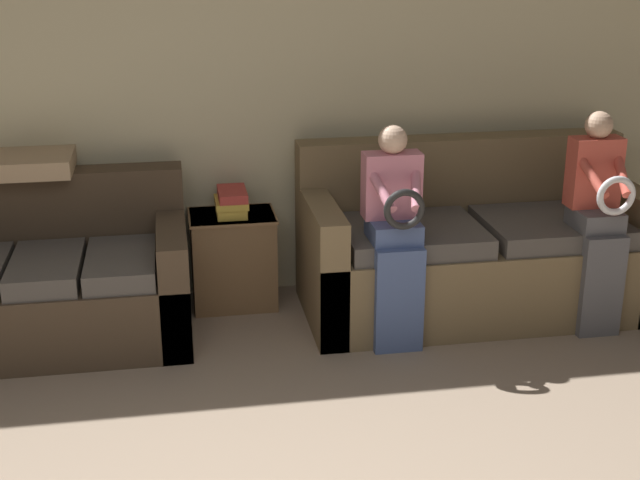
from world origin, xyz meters
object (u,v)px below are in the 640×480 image
Objects in this scene: child_right_seated at (598,214)px; book_stack at (232,202)px; child_left_seated at (395,229)px; couch_main at (472,251)px; side_shelf at (233,258)px; throw_pillow at (31,163)px; couch_side at (52,284)px.

book_stack is (-1.97, 0.65, -0.03)m from child_right_seated.
couch_main is at bearing 33.25° from child_left_seated.
child_right_seated is 2.11m from side_shelf.
throw_pillow is (-1.11, 0.03, 0.28)m from book_stack.
couch_main is at bearing -11.55° from side_shelf.
couch_side is (-2.41, 0.01, -0.04)m from couch_main.
couch_side reaches higher than book_stack.
child_left_seated is at bearing -179.87° from child_right_seated.
book_stack is (0.00, -0.01, 0.35)m from side_shelf.
throw_pillow is (-2.50, 0.30, 0.58)m from couch_main.
child_left_seated is 1.11m from side_shelf.
side_shelf is 1.28m from throw_pillow.
couch_main is 7.14× the size of book_stack.
side_shelf is at bearing 140.92° from child_left_seated.
couch_side is at bearing 179.87° from couch_main.
book_stack is (-1.39, 0.28, 0.30)m from couch_main.
couch_main and throw_pillow have the same top height.
child_right_seated is (0.58, -0.38, 0.32)m from couch_main.
couch_main is 3.52× the size of side_shelf.
couch_side is at bearing -164.70° from side_shelf.
side_shelf is 2.03× the size of book_stack.
child_right_seated is 3.16m from throw_pillow.
book_stack is 0.60× the size of throw_pillow.
couch_side reaches higher than side_shelf.
throw_pillow reaches higher than book_stack.
couch_side is 1.06m from side_shelf.
child_left_seated is at bearing -146.75° from couch_main.
child_right_seated is at bearing -33.06° from couch_main.
child_right_seated is 4.38× the size of book_stack.
child_right_seated reaches higher than couch_side.
couch_main is at bearing -6.91° from throw_pillow.
couch_main reaches higher than side_shelf.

